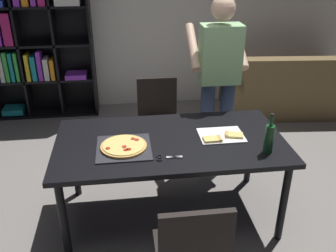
{
  "coord_description": "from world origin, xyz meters",
  "views": [
    {
      "loc": [
        -0.35,
        -2.56,
        2.17
      ],
      "look_at": [
        0.0,
        0.15,
        0.8
      ],
      "focal_mm": 39.5,
      "sensor_mm": 36.0,
      "label": 1
    }
  ],
  "objects_px": {
    "chair_far_side": "(158,116)",
    "couch": "(286,91)",
    "dining_table": "(170,147)",
    "pepperoni_pizza_on_tray": "(124,147)",
    "wine_bottle": "(269,138)",
    "kitchen_scissors": "(165,158)",
    "person_serving_pizza": "(219,77)",
    "bookshelf": "(33,43)"
  },
  "relations": [
    {
      "from": "person_serving_pizza",
      "to": "kitchen_scissors",
      "type": "relative_size",
      "value": 9.04
    },
    {
      "from": "dining_table",
      "to": "wine_bottle",
      "type": "height_order",
      "value": "wine_bottle"
    },
    {
      "from": "pepperoni_pizza_on_tray",
      "to": "kitchen_scissors",
      "type": "height_order",
      "value": "pepperoni_pizza_on_tray"
    },
    {
      "from": "chair_far_side",
      "to": "couch",
      "type": "bearing_deg",
      "value": 28.25
    },
    {
      "from": "dining_table",
      "to": "bookshelf",
      "type": "height_order",
      "value": "bookshelf"
    },
    {
      "from": "couch",
      "to": "person_serving_pizza",
      "type": "relative_size",
      "value": 1.01
    },
    {
      "from": "couch",
      "to": "bookshelf",
      "type": "height_order",
      "value": "bookshelf"
    },
    {
      "from": "couch",
      "to": "wine_bottle",
      "type": "bearing_deg",
      "value": -117.8
    },
    {
      "from": "chair_far_side",
      "to": "pepperoni_pizza_on_tray",
      "type": "height_order",
      "value": "chair_far_side"
    },
    {
      "from": "bookshelf",
      "to": "person_serving_pizza",
      "type": "relative_size",
      "value": 1.11
    },
    {
      "from": "couch",
      "to": "bookshelf",
      "type": "distance_m",
      "value": 3.47
    },
    {
      "from": "kitchen_scissors",
      "to": "chair_far_side",
      "type": "bearing_deg",
      "value": 86.42
    },
    {
      "from": "chair_far_side",
      "to": "wine_bottle",
      "type": "height_order",
      "value": "wine_bottle"
    },
    {
      "from": "person_serving_pizza",
      "to": "bookshelf",
      "type": "bearing_deg",
      "value": 141.42
    },
    {
      "from": "kitchen_scissors",
      "to": "wine_bottle",
      "type": "bearing_deg",
      "value": -0.63
    },
    {
      "from": "dining_table",
      "to": "couch",
      "type": "bearing_deg",
      "value": 46.37
    },
    {
      "from": "bookshelf",
      "to": "couch",
      "type": "bearing_deg",
      "value": -6.7
    },
    {
      "from": "dining_table",
      "to": "pepperoni_pizza_on_tray",
      "type": "height_order",
      "value": "pepperoni_pizza_on_tray"
    },
    {
      "from": "pepperoni_pizza_on_tray",
      "to": "dining_table",
      "type": "bearing_deg",
      "value": 13.5
    },
    {
      "from": "dining_table",
      "to": "kitchen_scissors",
      "type": "bearing_deg",
      "value": -106.0
    },
    {
      "from": "kitchen_scissors",
      "to": "dining_table",
      "type": "bearing_deg",
      "value": 74.0
    },
    {
      "from": "couch",
      "to": "person_serving_pizza",
      "type": "height_order",
      "value": "person_serving_pizza"
    },
    {
      "from": "wine_bottle",
      "to": "kitchen_scissors",
      "type": "distance_m",
      "value": 0.79
    },
    {
      "from": "chair_far_side",
      "to": "bookshelf",
      "type": "xyz_separation_m",
      "value": [
        -1.48,
        1.41,
        0.48
      ]
    },
    {
      "from": "dining_table",
      "to": "chair_far_side",
      "type": "bearing_deg",
      "value": 90.0
    },
    {
      "from": "dining_table",
      "to": "chair_far_side",
      "type": "xyz_separation_m",
      "value": [
        0.0,
        0.97,
        -0.17
      ]
    },
    {
      "from": "wine_bottle",
      "to": "pepperoni_pizza_on_tray",
      "type": "bearing_deg",
      "value": 169.98
    },
    {
      "from": "person_serving_pizza",
      "to": "dining_table",
      "type": "bearing_deg",
      "value": -127.28
    },
    {
      "from": "kitchen_scissors",
      "to": "pepperoni_pizza_on_tray",
      "type": "bearing_deg",
      "value": 148.46
    },
    {
      "from": "wine_bottle",
      "to": "person_serving_pizza",
      "type": "bearing_deg",
      "value": 97.21
    },
    {
      "from": "dining_table",
      "to": "kitchen_scissors",
      "type": "height_order",
      "value": "kitchen_scissors"
    },
    {
      "from": "bookshelf",
      "to": "kitchen_scissors",
      "type": "xyz_separation_m",
      "value": [
        1.4,
        -2.65,
        -0.24
      ]
    },
    {
      "from": "couch",
      "to": "pepperoni_pizza_on_tray",
      "type": "relative_size",
      "value": 4.27
    },
    {
      "from": "pepperoni_pizza_on_tray",
      "to": "wine_bottle",
      "type": "relative_size",
      "value": 1.31
    },
    {
      "from": "couch",
      "to": "wine_bottle",
      "type": "xyz_separation_m",
      "value": [
        -1.19,
        -2.27,
        0.57
      ]
    },
    {
      "from": "person_serving_pizza",
      "to": "couch",
      "type": "bearing_deg",
      "value": 43.07
    },
    {
      "from": "chair_far_side",
      "to": "wine_bottle",
      "type": "relative_size",
      "value": 2.85
    },
    {
      "from": "person_serving_pizza",
      "to": "wine_bottle",
      "type": "height_order",
      "value": "person_serving_pizza"
    },
    {
      "from": "bookshelf",
      "to": "wine_bottle",
      "type": "relative_size",
      "value": 6.17
    },
    {
      "from": "wine_bottle",
      "to": "bookshelf",
      "type": "bearing_deg",
      "value": 129.3
    },
    {
      "from": "dining_table",
      "to": "chair_far_side",
      "type": "relative_size",
      "value": 2.03
    },
    {
      "from": "dining_table",
      "to": "chair_far_side",
      "type": "height_order",
      "value": "chair_far_side"
    }
  ]
}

